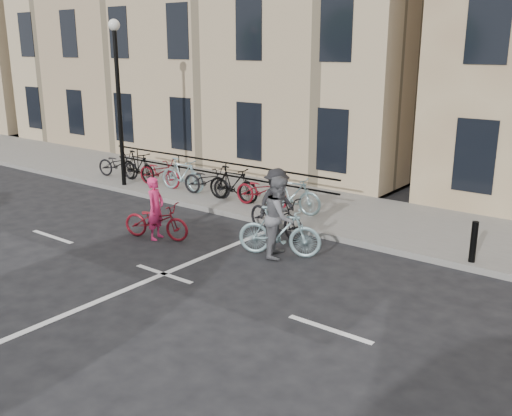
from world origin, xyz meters
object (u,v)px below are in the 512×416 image
Objects in this scene: cyclist_pink at (156,218)px; cyclist_dark at (276,209)px; cyclist_grey at (280,224)px; lamp_post at (118,83)px.

cyclist_pink is 2.99m from cyclist_dark.
cyclist_pink is 0.91× the size of cyclist_dark.
cyclist_dark is (-0.93, 1.18, -0.07)m from cyclist_grey.
cyclist_pink is at bearing 83.24° from cyclist_grey.
lamp_post is 8.49m from cyclist_grey.
lamp_post reaches higher than cyclist_dark.
lamp_post is 2.68× the size of cyclist_grey.
cyclist_pink is (4.67, -2.89, -2.95)m from lamp_post.
cyclist_dark is (2.17, 2.05, 0.13)m from cyclist_pink.
cyclist_dark reaches higher than cyclist_pink.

